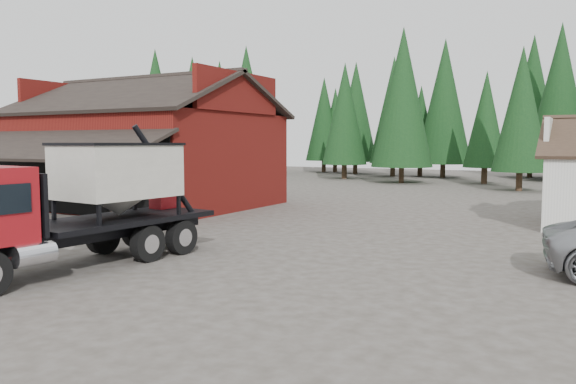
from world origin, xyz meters
The scene contains 7 objects.
ground centered at (0.00, 0.00, 0.00)m, with size 120.00×120.00×0.00m, color #3F3A31.
red_barn centered at (-11.00, 9.90, 2.69)m, with size 12.80×13.63×7.18m.
conifer_backdrop centered at (0.00, 42.00, 0.00)m, with size 76.00×16.00×16.00m, color black, non-canonical shape.
near_pine_a centered at (-22.00, 28.00, 6.39)m, with size 4.40×4.40×11.40m.
near_pine_b centered at (6.00, 30.00, 5.89)m, with size 3.96×3.96×10.40m.
near_pine_d centered at (-4.00, 34.00, 7.39)m, with size 5.28×5.28×13.40m.
feed_truck centered at (-1.86, -2.97, 1.88)m, with size 3.27×9.12×4.03m.
Camera 1 is at (10.68, -13.62, 3.47)m, focal length 35.00 mm.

